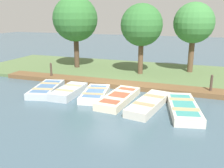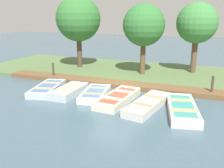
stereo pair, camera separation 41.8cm
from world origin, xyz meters
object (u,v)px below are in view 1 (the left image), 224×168
object	(u,v)px
rowboat_2	(95,94)
rowboat_3	(119,98)
mooring_post_near	(51,71)
mooring_post_far	(211,85)
rowboat_1	(69,91)
rowboat_0	(46,89)
park_tree_far_left	(75,19)
park_tree_left	(142,25)
rowboat_4	(149,104)
rowboat_5	(183,108)
park_tree_center	(194,23)

from	to	relation	value
rowboat_2	rowboat_3	size ratio (longest dim) A/B	0.85
mooring_post_near	mooring_post_far	distance (m)	10.00
rowboat_2	mooring_post_far	size ratio (longest dim) A/B	2.52
rowboat_1	mooring_post_near	size ratio (longest dim) A/B	2.29
rowboat_0	rowboat_1	world-z (taller)	rowboat_1
rowboat_1	park_tree_far_left	world-z (taller)	park_tree_far_left
park_tree_far_left	park_tree_left	bearing A→B (deg)	84.56
rowboat_1	park_tree_left	world-z (taller)	park_tree_left
rowboat_4	rowboat_5	bearing A→B (deg)	99.38
park_tree_far_left	park_tree_center	distance (m)	8.64
park_tree_left	rowboat_0	bearing A→B (deg)	-37.27
park_tree_far_left	rowboat_2	bearing A→B (deg)	35.24
rowboat_0	rowboat_5	size ratio (longest dim) A/B	0.90
rowboat_4	mooring_post_near	size ratio (longest dim) A/B	3.07
mooring_post_near	park_tree_far_left	size ratio (longest dim) A/B	0.21
rowboat_1	mooring_post_near	bearing A→B (deg)	-134.51
mooring_post_far	mooring_post_near	bearing A→B (deg)	-90.00
rowboat_4	mooring_post_near	world-z (taller)	mooring_post_near
rowboat_2	mooring_post_far	world-z (taller)	mooring_post_far
rowboat_0	rowboat_4	size ratio (longest dim) A/B	0.92
rowboat_5	park_tree_left	world-z (taller)	park_tree_left
rowboat_4	park_tree_center	world-z (taller)	park_tree_center
mooring_post_near	mooring_post_far	xyz separation A→B (m)	(0.00, 10.00, 0.00)
park_tree_center	park_tree_left	bearing A→B (deg)	-61.55
park_tree_far_left	park_tree_left	world-z (taller)	park_tree_far_left
rowboat_0	rowboat_4	distance (m)	6.00
rowboat_4	park_tree_left	xyz separation A→B (m)	(-5.89, -1.85, 3.34)
rowboat_1	rowboat_4	size ratio (longest dim) A/B	0.75
rowboat_4	rowboat_5	xyz separation A→B (m)	(0.00, 1.57, -0.00)
rowboat_0	park_tree_far_left	distance (m)	7.09
rowboat_5	mooring_post_far	xyz separation A→B (m)	(-2.92, 1.19, 0.40)
mooring_post_near	rowboat_4	bearing A→B (deg)	68.02
rowboat_2	rowboat_3	xyz separation A→B (m)	(0.28, 1.42, 0.02)
rowboat_2	rowboat_5	xyz separation A→B (m)	(0.61, 4.60, 0.02)
park_tree_far_left	park_tree_left	size ratio (longest dim) A/B	1.13
rowboat_2	park_tree_far_left	bearing A→B (deg)	-156.37
rowboat_5	mooring_post_near	xyz separation A→B (m)	(-2.92, -8.81, 0.40)
mooring_post_far	park_tree_far_left	distance (m)	10.98
rowboat_1	mooring_post_far	world-z (taller)	mooring_post_far
mooring_post_far	park_tree_far_left	xyz separation A→B (m)	(-3.47, -9.88, 3.31)
rowboat_2	park_tree_left	world-z (taller)	park_tree_left
park_tree_left	park_tree_far_left	bearing A→B (deg)	-95.44
park_tree_far_left	park_tree_left	distance (m)	5.30
rowboat_0	rowboat_2	size ratio (longest dim) A/B	1.11
rowboat_3	rowboat_4	bearing A→B (deg)	83.22
rowboat_1	mooring_post_far	xyz separation A→B (m)	(-2.51, 7.26, 0.38)
rowboat_1	park_tree_far_left	distance (m)	7.50
mooring_post_far	park_tree_center	world-z (taller)	park_tree_center
rowboat_5	park_tree_far_left	distance (m)	11.41
rowboat_3	rowboat_4	world-z (taller)	rowboat_4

